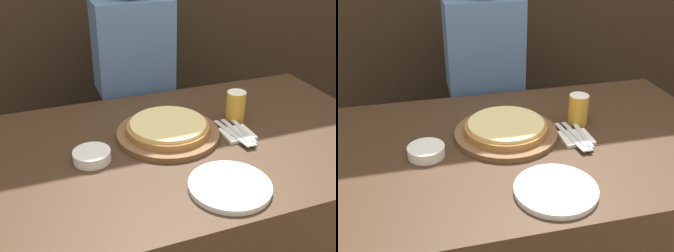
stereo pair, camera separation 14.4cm
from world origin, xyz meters
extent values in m
cube|color=#3D2819|center=(0.00, 0.00, 0.38)|extent=(1.50, 0.92, 0.76)
cylinder|color=brown|center=(-0.07, 0.06, 0.77)|extent=(0.38, 0.38, 0.02)
cylinder|color=#A87038|center=(-0.07, 0.06, 0.80)|extent=(0.31, 0.31, 0.02)
cylinder|color=#EAD184|center=(-0.07, 0.06, 0.81)|extent=(0.28, 0.28, 0.01)
cylinder|color=gold|center=(0.22, 0.09, 0.82)|extent=(0.08, 0.08, 0.12)
cylinder|color=white|center=(0.22, 0.09, 0.88)|extent=(0.07, 0.07, 0.01)
cylinder|color=white|center=(-0.01, -0.31, 0.77)|extent=(0.25, 0.25, 0.02)
cylinder|color=white|center=(-0.37, -0.01, 0.78)|extent=(0.13, 0.13, 0.04)
cube|color=white|center=(0.17, -0.03, 0.77)|extent=(0.11, 0.11, 0.01)
cube|color=silver|center=(0.15, -0.03, 0.78)|extent=(0.05, 0.22, 0.00)
cube|color=silver|center=(0.17, -0.03, 0.78)|extent=(0.03, 0.22, 0.00)
cube|color=silver|center=(0.20, -0.03, 0.78)|extent=(0.03, 0.19, 0.00)
cube|color=#33333D|center=(-0.05, 0.60, 0.37)|extent=(0.29, 0.20, 0.74)
cube|color=#4C6B99|center=(-0.05, 0.60, 0.95)|extent=(0.36, 0.20, 0.42)
camera|label=1|loc=(-0.51, -1.14, 1.49)|focal=42.00mm
camera|label=2|loc=(-0.37, -1.18, 1.49)|focal=42.00mm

